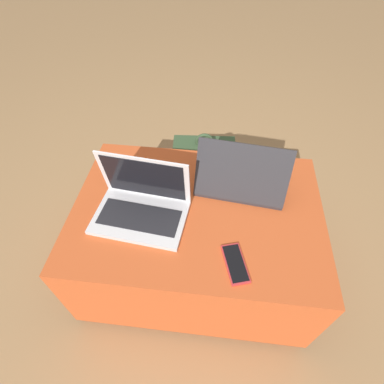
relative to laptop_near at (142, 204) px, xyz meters
name	(u,v)px	position (x,y,z in m)	size (l,w,h in m)	color
ground_plane	(196,266)	(0.21, 0.04, -0.53)	(14.00, 14.00, 0.00)	tan
ottoman	(197,241)	(0.21, 0.04, -0.29)	(0.99, 0.69, 0.48)	maroon
laptop_near	(142,204)	(0.00, 0.00, 0.00)	(0.37, 0.26, 0.24)	silver
laptop_far	(241,178)	(0.37, 0.18, 0.00)	(0.38, 0.27, 0.23)	#333338
cell_phone	(235,263)	(0.36, -0.18, -0.05)	(0.11, 0.16, 0.01)	red
backpack	(203,175)	(0.20, 0.49, -0.31)	(0.32, 0.21, 0.51)	#385133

